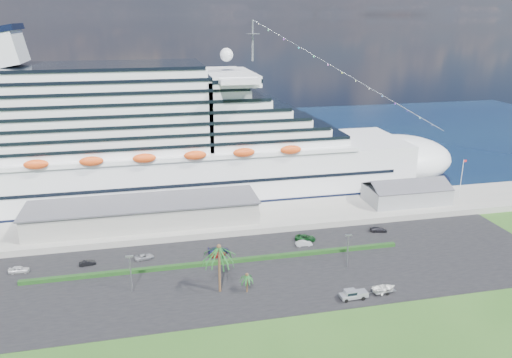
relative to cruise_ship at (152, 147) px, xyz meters
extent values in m
plane|color=#264F1A|center=(21.53, -64.00, -16.69)|extent=(420.00, 420.00, 0.00)
cube|color=black|center=(21.53, -53.00, -16.63)|extent=(140.00, 38.00, 0.12)
cube|color=gray|center=(21.53, -24.00, -15.79)|extent=(240.00, 20.00, 1.80)
cube|color=black|center=(21.53, 66.00, -16.68)|extent=(420.00, 160.00, 0.02)
cube|color=silver|center=(1.53, 0.00, -8.69)|extent=(160.00, 30.00, 16.00)
ellipsoid|color=silver|center=(81.53, 0.00, -8.69)|extent=(40.00, 30.00, 16.00)
cube|color=black|center=(1.53, 0.00, -15.49)|extent=(164.00, 30.60, 2.40)
cube|color=silver|center=(-10.47, 0.00, 12.91)|extent=(128.00, 26.00, 24.80)
cube|color=silver|center=(24.33, 0.00, 20.71)|extent=(14.00, 38.00, 3.20)
cube|color=silver|center=(-38.47, 0.00, 30.31)|extent=(11.58, 14.00, 11.58)
cylinder|color=gray|center=(31.53, 0.00, 31.31)|extent=(0.70, 0.70, 12.00)
ellipsoid|color=#EB4B16|center=(-2.47, -15.80, 1.11)|extent=(90.00, 2.40, 2.60)
ellipsoid|color=#EB4B16|center=(-2.47, 15.80, 1.11)|extent=(90.00, 2.40, 2.60)
cube|color=black|center=(1.53, 0.00, -7.89)|extent=(144.00, 30.40, 0.90)
cube|color=gray|center=(-3.47, -24.00, -11.89)|extent=(60.00, 14.00, 6.00)
cube|color=#4C4C54|center=(-3.47, -24.00, -8.79)|extent=(61.00, 15.00, 0.40)
cube|color=gray|center=(73.53, -24.00, -12.49)|extent=(24.00, 12.00, 4.80)
cube|color=#4C4C54|center=(73.53, -27.00, -8.89)|extent=(24.00, 6.31, 2.74)
cube|color=#4C4C54|center=(73.53, -21.00, -8.89)|extent=(24.00, 6.31, 2.74)
cylinder|color=silver|center=(91.53, -24.00, -8.89)|extent=(0.16, 0.16, 12.00)
cube|color=red|center=(92.03, -24.00, -3.29)|extent=(1.00, 0.04, 0.70)
cube|color=black|center=(13.53, -48.00, -16.12)|extent=(88.00, 1.10, 0.90)
cylinder|color=gray|center=(-6.47, -56.00, -12.57)|extent=(0.24, 0.24, 8.00)
cube|color=gray|center=(-6.47, -56.00, -8.47)|extent=(1.60, 0.35, 0.35)
cylinder|color=gray|center=(41.53, -56.00, -12.57)|extent=(0.24, 0.24, 8.00)
cube|color=gray|center=(41.53, -56.00, -8.47)|extent=(1.60, 0.35, 0.35)
cylinder|color=#47301E|center=(11.53, -60.00, -11.44)|extent=(0.54, 0.54, 10.50)
sphere|color=#47301E|center=(11.53, -60.00, -6.19)|extent=(0.98, 0.98, 0.98)
cylinder|color=#47301E|center=(17.03, -61.50, -14.59)|extent=(0.35, 0.35, 4.20)
sphere|color=#47301E|center=(17.03, -61.50, -12.49)|extent=(0.73, 0.73, 0.73)
imported|color=silver|center=(-31.44, -42.31, -15.81)|extent=(4.57, 2.04, 1.53)
imported|color=black|center=(-16.76, -42.04, -15.96)|extent=(3.89, 1.86, 1.23)
imported|color=#9C9DA4|center=(-3.87, -41.79, -15.95)|extent=(4.76, 2.82, 1.24)
imported|color=#12113C|center=(13.84, -42.44, -15.83)|extent=(5.22, 2.26, 1.50)
imported|color=maroon|center=(13.57, -44.08, -15.90)|extent=(4.28, 3.05, 1.35)
imported|color=silver|center=(35.38, -43.04, -15.89)|extent=(4.18, 1.57, 1.36)
imported|color=#0E3B16|center=(36.71, -40.11, -15.84)|extent=(5.83, 4.39, 1.47)
imported|color=black|center=(57.46, -39.21, -15.91)|extent=(4.88, 2.83, 1.33)
cylinder|color=black|center=(35.76, -69.81, -16.15)|extent=(0.86, 0.33, 0.85)
cylinder|color=black|center=(35.76, -67.80, -16.15)|extent=(0.86, 0.33, 0.85)
cylinder|color=black|center=(39.46, -69.81, -16.15)|extent=(0.86, 0.33, 0.85)
cylinder|color=black|center=(39.46, -67.80, -16.15)|extent=(0.86, 0.33, 0.85)
cube|color=silver|center=(37.77, -68.81, -15.78)|extent=(5.79, 2.35, 0.74)
cube|color=silver|center=(39.30, -68.81, -15.36)|extent=(2.62, 2.17, 0.58)
cube|color=silver|center=(37.03, -68.81, -15.04)|extent=(2.41, 2.10, 1.00)
cube|color=black|center=(37.03, -68.81, -14.94)|extent=(2.20, 2.15, 0.58)
cube|color=silver|center=(35.34, -68.81, -15.57)|extent=(1.04, 2.05, 0.37)
cube|color=gray|center=(44.78, -68.18, -16.00)|extent=(5.01, 2.38, 0.13)
cylinder|color=gray|center=(42.58, -68.18, -16.00)|extent=(2.30, 0.38, 0.08)
cylinder|color=black|center=(45.20, -69.12, -16.24)|extent=(0.69, 0.31, 0.67)
cylinder|color=black|center=(45.20, -67.24, -16.24)|extent=(0.69, 0.31, 0.67)
imported|color=white|center=(44.78, -68.18, -15.39)|extent=(5.75, 4.44, 1.10)
camera|label=1|loc=(-0.99, -151.52, 38.62)|focal=35.00mm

